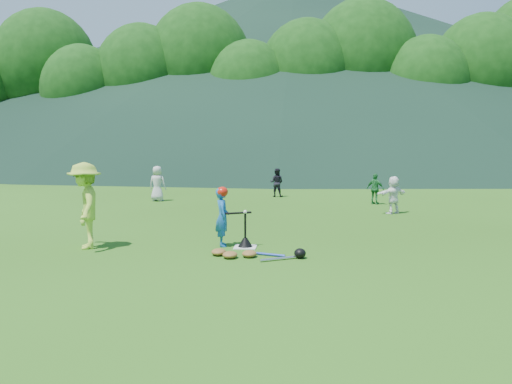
{
  "coord_description": "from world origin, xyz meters",
  "views": [
    {
      "loc": [
        1.11,
        -10.01,
        2.14
      ],
      "look_at": [
        0.0,
        2.5,
        0.9
      ],
      "focal_mm": 35.0,
      "sensor_mm": 36.0,
      "label": 1
    }
  ],
  "objects_px": {
    "fielder_c": "(375,189)",
    "fielder_d": "(393,195)",
    "adult_coach": "(85,206)",
    "fielder_b": "(277,183)",
    "equipment_pile": "(249,254)",
    "home_plate": "(245,247)",
    "fielder_a": "(157,184)",
    "batting_tee": "(245,241)",
    "batter_child": "(222,217)"
  },
  "relations": [
    {
      "from": "fielder_b",
      "to": "batting_tee",
      "type": "distance_m",
      "value": 9.75
    },
    {
      "from": "adult_coach",
      "to": "fielder_b",
      "type": "bearing_deg",
      "value": 138.73
    },
    {
      "from": "fielder_d",
      "to": "equipment_pile",
      "type": "height_order",
      "value": "fielder_d"
    },
    {
      "from": "home_plate",
      "to": "fielder_c",
      "type": "distance_m",
      "value": 8.48
    },
    {
      "from": "adult_coach",
      "to": "batting_tee",
      "type": "distance_m",
      "value": 3.32
    },
    {
      "from": "adult_coach",
      "to": "batting_tee",
      "type": "relative_size",
      "value": 2.57
    },
    {
      "from": "adult_coach",
      "to": "fielder_c",
      "type": "height_order",
      "value": "adult_coach"
    },
    {
      "from": "fielder_d",
      "to": "equipment_pile",
      "type": "bearing_deg",
      "value": 28.47
    },
    {
      "from": "adult_coach",
      "to": "fielder_d",
      "type": "xyz_separation_m",
      "value": [
        7.15,
        5.65,
        -0.3
      ]
    },
    {
      "from": "home_plate",
      "to": "fielder_c",
      "type": "relative_size",
      "value": 0.42
    },
    {
      "from": "batter_child",
      "to": "fielder_a",
      "type": "distance_m",
      "value": 8.58
    },
    {
      "from": "fielder_d",
      "to": "equipment_pile",
      "type": "xyz_separation_m",
      "value": [
        -3.76,
        -6.16,
        -0.5
      ]
    },
    {
      "from": "batter_child",
      "to": "fielder_b",
      "type": "xyz_separation_m",
      "value": [
        0.67,
        9.62,
        -0.04
      ]
    },
    {
      "from": "equipment_pile",
      "to": "home_plate",
      "type": "bearing_deg",
      "value": 101.34
    },
    {
      "from": "fielder_c",
      "to": "fielder_d",
      "type": "bearing_deg",
      "value": 128.64
    },
    {
      "from": "fielder_a",
      "to": "fielder_b",
      "type": "xyz_separation_m",
      "value": [
        4.31,
        1.85,
        -0.08
      ]
    },
    {
      "from": "adult_coach",
      "to": "batting_tee",
      "type": "height_order",
      "value": "adult_coach"
    },
    {
      "from": "fielder_b",
      "to": "fielder_c",
      "type": "bearing_deg",
      "value": 161.04
    },
    {
      "from": "batting_tee",
      "to": "batter_child",
      "type": "bearing_deg",
      "value": 166.85
    },
    {
      "from": "batting_tee",
      "to": "fielder_d",
      "type": "bearing_deg",
      "value": 53.46
    },
    {
      "from": "home_plate",
      "to": "batter_child",
      "type": "relative_size",
      "value": 0.37
    },
    {
      "from": "batter_child",
      "to": "adult_coach",
      "type": "height_order",
      "value": "adult_coach"
    },
    {
      "from": "fielder_a",
      "to": "batter_child",
      "type": "bearing_deg",
      "value": 122.24
    },
    {
      "from": "home_plate",
      "to": "batter_child",
      "type": "height_order",
      "value": "batter_child"
    },
    {
      "from": "batter_child",
      "to": "fielder_b",
      "type": "relative_size",
      "value": 1.07
    },
    {
      "from": "fielder_d",
      "to": "batting_tee",
      "type": "height_order",
      "value": "fielder_d"
    },
    {
      "from": "fielder_c",
      "to": "home_plate",
      "type": "bearing_deg",
      "value": 97.5
    },
    {
      "from": "fielder_b",
      "to": "fielder_d",
      "type": "xyz_separation_m",
      "value": [
        3.75,
        -4.43,
        0.0
      ]
    },
    {
      "from": "fielder_c",
      "to": "fielder_d",
      "type": "height_order",
      "value": "fielder_d"
    },
    {
      "from": "fielder_a",
      "to": "adult_coach",
      "type": "bearing_deg",
      "value": 103.44
    },
    {
      "from": "fielder_b",
      "to": "batting_tee",
      "type": "height_order",
      "value": "fielder_b"
    },
    {
      "from": "fielder_a",
      "to": "batting_tee",
      "type": "distance_m",
      "value": 8.92
    },
    {
      "from": "fielder_c",
      "to": "fielder_d",
      "type": "distance_m",
      "value": 2.31
    },
    {
      "from": "fielder_b",
      "to": "adult_coach",
      "type": "bearing_deg",
      "value": 83.45
    },
    {
      "from": "home_plate",
      "to": "adult_coach",
      "type": "relative_size",
      "value": 0.26
    },
    {
      "from": "fielder_b",
      "to": "fielder_c",
      "type": "xyz_separation_m",
      "value": [
        3.55,
        -2.14,
        -0.03
      ]
    },
    {
      "from": "batter_child",
      "to": "adult_coach",
      "type": "relative_size",
      "value": 0.69
    },
    {
      "from": "equipment_pile",
      "to": "fielder_a",
      "type": "bearing_deg",
      "value": 116.17
    },
    {
      "from": "home_plate",
      "to": "adult_coach",
      "type": "bearing_deg",
      "value": -173.79
    },
    {
      "from": "fielder_c",
      "to": "fielder_a",
      "type": "bearing_deg",
      "value": 31.54
    },
    {
      "from": "fielder_b",
      "to": "fielder_d",
      "type": "relative_size",
      "value": 0.99
    },
    {
      "from": "home_plate",
      "to": "adult_coach",
      "type": "height_order",
      "value": "adult_coach"
    },
    {
      "from": "fielder_d",
      "to": "batting_tee",
      "type": "relative_size",
      "value": 1.68
    },
    {
      "from": "home_plate",
      "to": "fielder_b",
      "type": "height_order",
      "value": "fielder_b"
    },
    {
      "from": "home_plate",
      "to": "equipment_pile",
      "type": "xyz_separation_m",
      "value": [
        0.17,
        -0.86,
        0.06
      ]
    },
    {
      "from": "adult_coach",
      "to": "fielder_b",
      "type": "xyz_separation_m",
      "value": [
        3.4,
        10.09,
        -0.31
      ]
    },
    {
      "from": "fielder_c",
      "to": "fielder_d",
      "type": "relative_size",
      "value": 0.94
    },
    {
      "from": "batting_tee",
      "to": "equipment_pile",
      "type": "bearing_deg",
      "value": -78.66
    },
    {
      "from": "home_plate",
      "to": "fielder_a",
      "type": "height_order",
      "value": "fielder_a"
    },
    {
      "from": "fielder_d",
      "to": "equipment_pile",
      "type": "relative_size",
      "value": 0.63
    }
  ]
}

